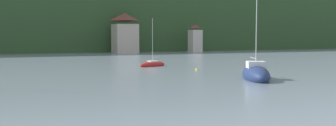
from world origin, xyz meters
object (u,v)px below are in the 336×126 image
sailboat_far_5 (153,65)px  shore_building_central (195,39)px  mooring_buoy_mid (197,70)px  sailboat_mid_1 (256,74)px  shore_building_westcentral (125,34)px

sailboat_far_5 → shore_building_central: bearing=-146.1°
sailboat_far_5 → mooring_buoy_mid: 8.73m
sailboat_mid_1 → mooring_buoy_mid: 11.78m
shore_building_central → sailboat_far_5: (-31.46, -45.87, -3.55)m
sailboat_mid_1 → mooring_buoy_mid: (-0.21, 11.77, -0.51)m
shore_building_westcentral → shore_building_central: bearing=-3.8°
shore_building_central → mooring_buoy_mid: (-28.74, -54.16, -3.81)m
shore_building_central → sailboat_far_5: 55.73m
mooring_buoy_mid → sailboat_far_5: bearing=108.2°
shore_building_central → sailboat_mid_1: 71.91m
shore_building_westcentral → sailboat_far_5: bearing=-102.9°
shore_building_westcentral → sailboat_mid_1: size_ratio=1.03×
shore_building_westcentral → sailboat_far_5: 48.70m
sailboat_mid_1 → mooring_buoy_mid: size_ratio=24.13×
sailboat_far_5 → mooring_buoy_mid: (2.73, -8.29, -0.26)m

